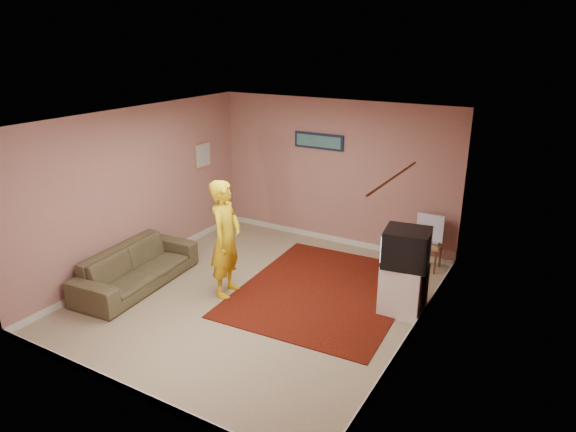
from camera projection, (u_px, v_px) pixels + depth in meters
The scene contains 26 objects.
ground at pixel (259, 297), 7.52m from camera, with size 5.00×5.00×0.00m, color tan.
wall_back at pixel (334, 173), 9.12m from camera, with size 4.50×0.02×2.60m, color #9F7668.
wall_front at pixel (117, 285), 5.04m from camera, with size 4.50×0.02×2.60m, color #9F7668.
wall_left at pixel (138, 190), 8.14m from camera, with size 0.02×5.00×2.60m, color #9F7668.
wall_right at pixel (417, 244), 6.02m from camera, with size 0.02×5.00×2.60m, color #9F7668.
ceiling at pixel (255, 118), 6.65m from camera, with size 4.50×5.00×0.02m, color silver.
baseboard_back at pixel (332, 238), 9.53m from camera, with size 4.50×0.02×0.10m, color silver.
baseboard_front at pixel (131, 390), 5.47m from camera, with size 4.50×0.02×0.10m, color silver.
baseboard_left at pixel (146, 262), 8.55m from camera, with size 0.02×5.00×0.10m, color silver.
baseboard_right at pixel (408, 336), 6.44m from camera, with size 0.02×5.00×0.10m, color silver.
window at pixel (392, 260), 5.24m from camera, with size 0.01×1.10×1.50m, color black.
curtain_sheer at pixel (384, 283), 5.19m from camera, with size 0.01×0.75×2.10m, color white.
curtain_floral at pixel (405, 258), 5.77m from camera, with size 0.01×0.35×2.10m, color beige.
curtain_rod at pixel (394, 177), 4.97m from camera, with size 0.02×0.02×1.40m, color brown.
picture_back at pixel (319, 141), 9.05m from camera, with size 0.95×0.04×0.28m.
picture_left at pixel (203, 155), 9.35m from camera, with size 0.04×0.38×0.42m.
area_rug at pixel (324, 291), 7.68m from camera, with size 2.35×2.93×0.02m, color black.
tv_cabinet at pixel (403, 289), 7.00m from camera, with size 0.55×0.50×0.71m, color white.
crt_tv at pixel (406, 248), 6.79m from camera, with size 0.66×0.61×0.51m.
chair_a at pixel (429, 238), 8.26m from camera, with size 0.40×0.38×0.48m.
dvd_player at pixel (429, 241), 8.28m from camera, with size 0.36×0.26×0.06m, color #AFAFB4.
blue_throw at pixel (430, 228), 8.20m from camera, with size 0.43×0.05×0.45m, color #95B9F5.
chair_b at pixel (409, 269), 7.05m from camera, with size 0.47×0.49×0.52m.
game_console at pixel (409, 274), 7.07m from camera, with size 0.20×0.14×0.04m, color white.
sofa at pixel (137, 267), 7.76m from camera, with size 2.06×0.80×0.60m, color brown.
person at pixel (226, 239), 7.35m from camera, with size 0.63×0.41×1.73m, color yellow.
Camera 1 is at (3.72, -5.58, 3.63)m, focal length 32.00 mm.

